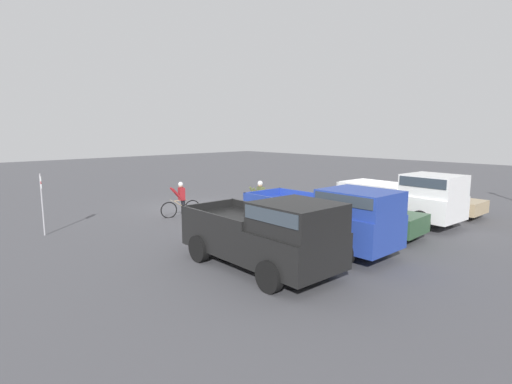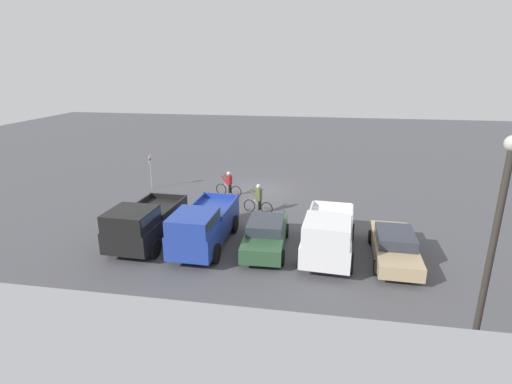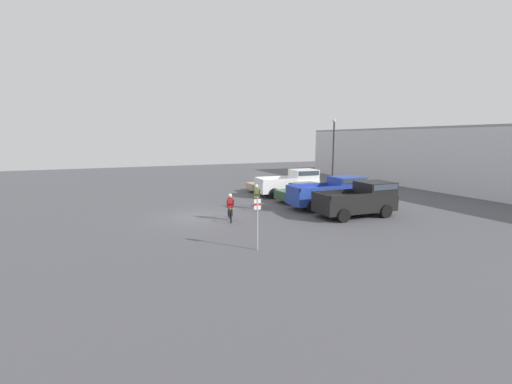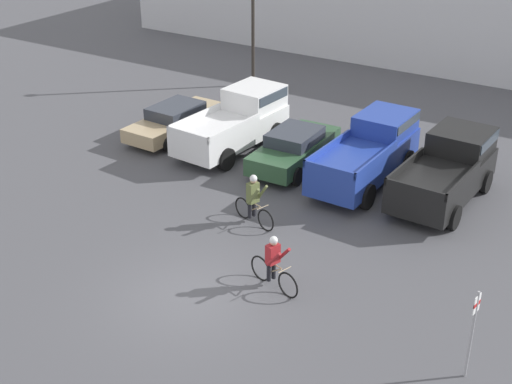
# 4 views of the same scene
# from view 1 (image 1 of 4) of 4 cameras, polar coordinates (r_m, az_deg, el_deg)

# --- Properties ---
(ground_plane) EXTENTS (80.00, 80.00, 0.00)m
(ground_plane) POSITION_cam_1_polar(r_m,az_deg,el_deg) (20.76, -8.98, -2.15)
(ground_plane) COLOR #4C4C51
(sedan_0) EXTENTS (1.99, 4.82, 1.28)m
(sedan_0) POSITION_cam_1_polar(r_m,az_deg,el_deg) (20.71, 23.39, -0.96)
(sedan_0) COLOR tan
(sedan_0) RESTS_ON ground_plane
(pickup_truck_0) EXTENTS (2.49, 5.23, 2.17)m
(pickup_truck_0) POSITION_cam_1_polar(r_m,az_deg,el_deg) (17.95, 20.84, -0.68)
(pickup_truck_0) COLOR white
(pickup_truck_0) RESTS_ON ground_plane
(sedan_1) EXTENTS (2.03, 4.53, 1.40)m
(sedan_1) POSITION_cam_1_polar(r_m,az_deg,el_deg) (15.82, 14.97, -3.12)
(sedan_1) COLOR #2D5133
(sedan_1) RESTS_ON ground_plane
(pickup_truck_1) EXTENTS (2.21, 5.43, 2.13)m
(pickup_truck_1) POSITION_cam_1_polar(r_m,az_deg,el_deg) (13.24, 10.08, -3.48)
(pickup_truck_1) COLOR #233D9E
(pickup_truck_1) RESTS_ON ground_plane
(pickup_truck_2) EXTENTS (2.40, 5.03, 2.09)m
(pickup_truck_2) POSITION_cam_1_polar(r_m,az_deg,el_deg) (11.11, 1.73, -5.88)
(pickup_truck_2) COLOR black
(pickup_truck_2) RESTS_ON ground_plane
(cyclist_0) EXTENTS (1.80, 0.62, 1.62)m
(cyclist_0) POSITION_cam_1_polar(r_m,az_deg,el_deg) (18.45, -10.67, -1.09)
(cyclist_0) COLOR black
(cyclist_0) RESTS_ON ground_plane
(cyclist_1) EXTENTS (1.77, 0.62, 1.72)m
(cyclist_1) POSITION_cam_1_polar(r_m,az_deg,el_deg) (17.77, 0.57, -1.11)
(cyclist_1) COLOR black
(cyclist_1) RESTS_ON ground_plane
(fire_lane_sign) EXTENTS (0.07, 0.30, 2.33)m
(fire_lane_sign) POSITION_cam_1_polar(r_m,az_deg,el_deg) (16.79, -28.26, -0.80)
(fire_lane_sign) COLOR #9E9EA3
(fire_lane_sign) RESTS_ON ground_plane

